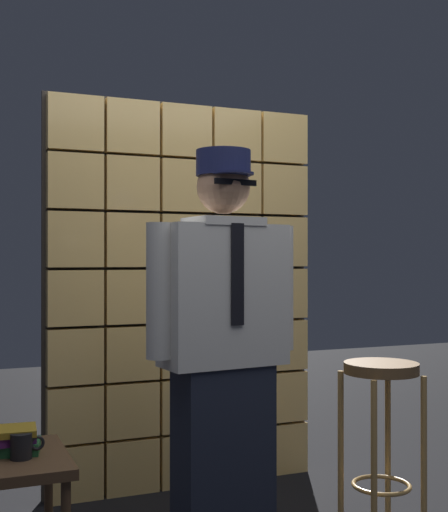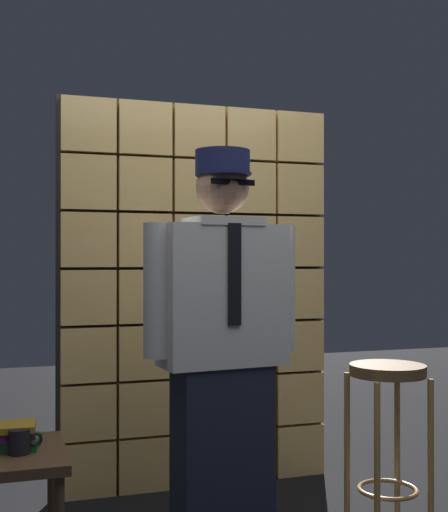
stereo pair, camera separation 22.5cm
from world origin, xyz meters
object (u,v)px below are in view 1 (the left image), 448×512
at_px(coffee_mug, 22,446).
at_px(book_stack, 9,441).
at_px(bar_stool, 381,408).
at_px(standing_person, 223,348).

bearing_deg(coffee_mug, book_stack, 114.03).
distance_m(bar_stool, coffee_mug, 1.58).
bearing_deg(bar_stool, standing_person, 177.90).
xyz_separation_m(standing_person, bar_stool, (0.77, -0.03, -0.31)).
bearing_deg(coffee_mug, bar_stool, -1.25).
bearing_deg(book_stack, coffee_mug, -65.97).
bearing_deg(coffee_mug, standing_person, -0.45).
distance_m(standing_person, coffee_mug, 0.87).
height_order(standing_person, book_stack, standing_person).
relative_size(bar_stool, coffee_mug, 6.35).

